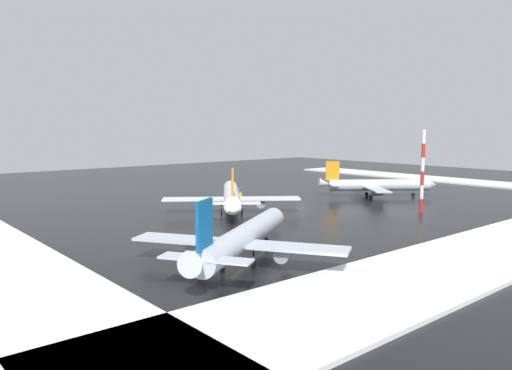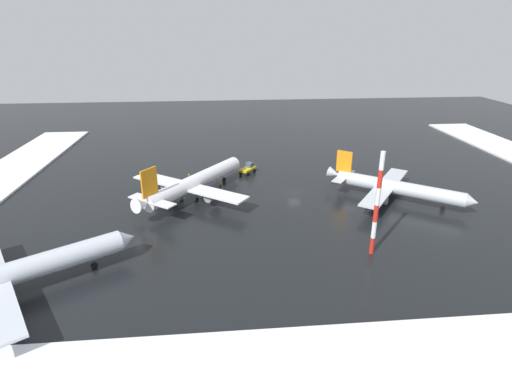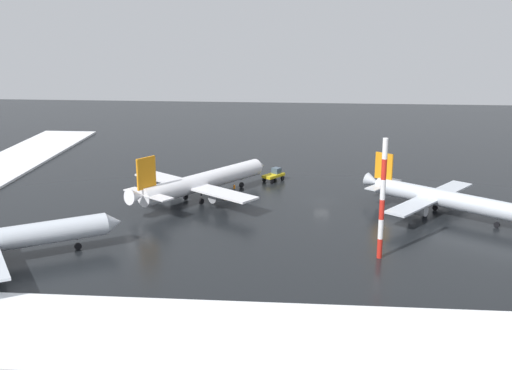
# 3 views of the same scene
# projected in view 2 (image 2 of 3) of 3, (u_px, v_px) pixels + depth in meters

# --- Properties ---
(ground_plane) EXTENTS (240.00, 240.00, 0.00)m
(ground_plane) POSITION_uv_depth(u_px,v_px,m) (294.00, 192.00, 86.05)
(ground_plane) COLOR black
(airplane_foreground_jet) EXTENTS (24.48, 28.04, 9.77)m
(airplane_foreground_jet) POSITION_uv_depth(u_px,v_px,m) (194.00, 182.00, 82.19)
(airplane_foreground_jet) COLOR white
(airplane_foreground_jet) RESTS_ON ground_plane
(airplane_parked_portside) EXTENTS (25.14, 22.05, 8.79)m
(airplane_parked_portside) POSITION_uv_depth(u_px,v_px,m) (394.00, 187.00, 80.65)
(airplane_parked_portside) COLOR silver
(airplane_parked_portside) RESTS_ON ground_plane
(airplane_distant_tail) EXTENTS (29.16, 25.01, 9.75)m
(airplane_distant_tail) POSITION_uv_depth(u_px,v_px,m) (8.00, 275.00, 51.34)
(airplane_distant_tail) COLOR silver
(airplane_distant_tail) RESTS_ON ground_plane
(pushback_tug) EXTENTS (4.50, 5.01, 2.50)m
(pushback_tug) POSITION_uv_depth(u_px,v_px,m) (248.00, 168.00, 96.63)
(pushback_tug) COLOR gold
(pushback_tug) RESTS_ON ground_plane
(ground_crew_near_tug) EXTENTS (0.36, 0.36, 1.71)m
(ground_crew_near_tug) POSITION_uv_depth(u_px,v_px,m) (189.00, 177.00, 91.98)
(ground_crew_near_tug) COLOR black
(ground_crew_near_tug) RESTS_ON ground_plane
(ground_crew_beside_wing) EXTENTS (0.36, 0.36, 1.71)m
(ground_crew_beside_wing) POSITION_uv_depth(u_px,v_px,m) (220.00, 184.00, 87.68)
(ground_crew_beside_wing) COLOR black
(ground_crew_beside_wing) RESTS_ON ground_plane
(antenna_mast) EXTENTS (0.70, 0.70, 16.58)m
(antenna_mast) POSITION_uv_depth(u_px,v_px,m) (377.00, 205.00, 59.41)
(antenna_mast) COLOR red
(antenna_mast) RESTS_ON ground_plane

